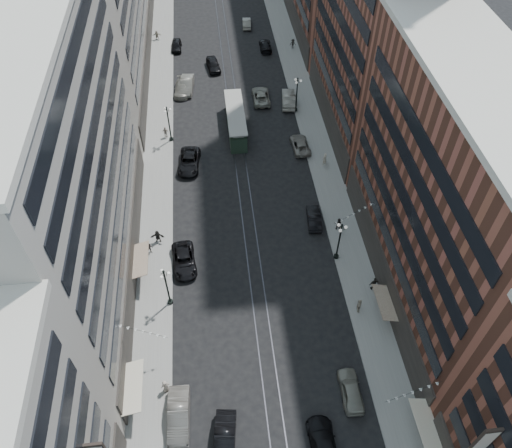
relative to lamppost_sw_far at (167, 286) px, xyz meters
name	(u,v)px	position (x,y,z in m)	size (l,w,h in m)	color
ground	(234,115)	(9.20, 32.00, -3.10)	(220.00, 220.00, 0.00)	black
sidewalk_west	(161,82)	(-1.80, 42.00, -3.02)	(4.00, 180.00, 0.15)	gray
sidewalk_east	(297,74)	(20.20, 42.00, -3.02)	(4.00, 180.00, 0.15)	gray
rail_west	(225,79)	(8.50, 42.00, -3.09)	(0.12, 180.00, 0.02)	#2D2D33
rail_east	(234,78)	(9.90, 42.00, -3.09)	(0.12, 180.00, 0.02)	#2D2D33
building_west_mid	(63,177)	(-7.80, 5.00, 10.90)	(8.00, 36.00, 28.00)	gray
building_east_mid	(446,203)	(26.20, 0.00, 8.90)	(8.00, 30.00, 24.00)	brown
lamppost_sw_far	(167,286)	(0.00, 0.00, 0.00)	(1.03, 1.14, 5.52)	black
lamppost_sw_mid	(169,123)	(0.00, 27.00, 0.00)	(1.03, 1.14, 5.52)	black
lamppost_se_far	(339,240)	(18.40, 4.00, 0.00)	(1.03, 1.14, 5.52)	black
lamppost_se_mid	(297,93)	(18.40, 32.00, 0.00)	(1.03, 1.14, 5.52)	black
streetcar	(236,121)	(9.20, 28.62, -1.68)	(2.45, 11.08, 3.07)	#213426
car_1	(179,415)	(0.85, -12.18, -2.23)	(1.82, 5.23, 1.72)	slate
car_2	(184,261)	(1.54, 4.91, -2.35)	(2.47, 5.35, 1.49)	black
car_4	(351,390)	(16.28, -11.55, -2.33)	(1.80, 4.48, 1.53)	gray
car_5	(225,440)	(4.70, -14.69, -2.27)	(1.75, 5.03, 1.66)	black
car_6	(324,446)	(12.86, -16.07, -2.30)	(2.23, 5.48, 1.59)	black
pedestrian_1	(165,386)	(-0.30, -9.44, -2.13)	(0.80, 0.44, 1.63)	#A29586
pedestrian_2	(149,248)	(-2.29, 6.91, -2.10)	(0.82, 0.45, 1.69)	black
pedestrian_4	(359,306)	(19.11, -3.12, -1.99)	(1.12, 0.51, 1.91)	#A9A08C
car_7	(189,162)	(2.40, 21.34, -2.30)	(2.65, 5.75, 1.60)	black
car_8	(182,88)	(1.60, 38.84, -2.34)	(2.11, 5.20, 1.51)	slate
car_9	(176,45)	(0.80, 52.33, -2.38)	(1.68, 4.18, 1.43)	black
car_10	(314,218)	(16.92, 9.69, -2.39)	(1.50, 4.30, 1.42)	black
car_11	(300,145)	(17.60, 23.36, -2.42)	(2.24, 4.87, 1.35)	gray
car_12	(265,45)	(16.12, 50.70, -2.41)	(1.93, 4.75, 1.38)	black
car_13	(213,65)	(6.82, 45.16, -2.28)	(1.92, 4.77, 1.62)	black
car_14	(247,23)	(13.70, 59.20, -2.40)	(1.48, 4.25, 1.40)	gray
pedestrian_5	(158,236)	(-1.40, 8.53, -2.11)	(1.55, 0.45, 1.67)	black
pedestrian_6	(166,132)	(-0.73, 27.76, -2.12)	(0.96, 0.44, 1.65)	#9E9283
pedestrian_7	(338,224)	(19.48, 8.19, -2.11)	(0.82, 0.45, 1.68)	black
pedestrian_8	(325,159)	(20.16, 19.50, -1.98)	(0.71, 0.46, 1.94)	#AFA591
pedestrian_9	(293,44)	(20.86, 50.26, -2.12)	(1.06, 0.44, 1.65)	black
car_extra_0	(261,96)	(13.60, 35.43, -2.34)	(2.52, 5.46, 1.52)	gray
car_extra_1	(288,99)	(17.60, 34.05, -2.21)	(1.88, 5.38, 1.77)	gray
car_extra_2	(187,85)	(2.40, 39.51, -2.21)	(1.87, 5.35, 1.76)	slate
pedestrian_extra_0	(157,35)	(-2.60, 55.98, -2.15)	(1.47, 0.42, 1.59)	#B0A792
pedestrian_extra_1	(374,284)	(21.35, -0.61, -2.02)	(1.08, 0.49, 1.85)	black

